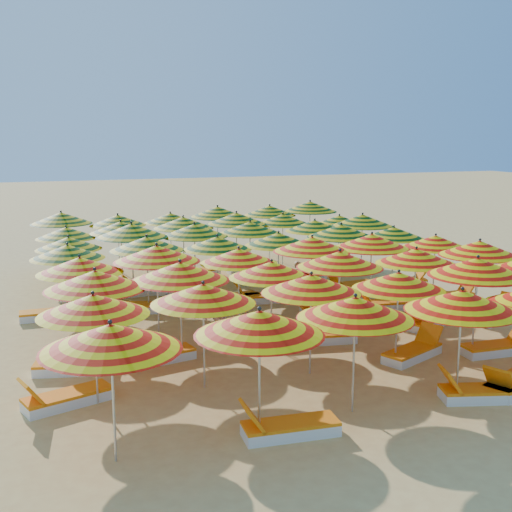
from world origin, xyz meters
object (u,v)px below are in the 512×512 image
at_px(umbrella_2, 355,308).
at_px(umbrella_23, 435,242).
at_px(lounger_1, 481,393).
at_px(umbrella_28, 341,231).
at_px(umbrella_38, 183,223).
at_px(umbrella_44, 170,218).
at_px(umbrella_1, 259,323).
at_px(lounger_23, 302,278).
at_px(beachgoer_a, 298,281).
at_px(umbrella_10, 477,267).
at_px(umbrella_9, 399,281).
at_px(lounger_16, 232,298).
at_px(umbrella_17, 480,248).
at_px(umbrella_37, 121,227).
at_px(lounger_10, 496,315).
at_px(umbrella_47, 310,207).
at_px(umbrella_13, 180,272).
at_px(lounger_26, 249,269).
at_px(umbrella_46, 270,211).
at_px(umbrella_40, 283,219).
at_px(umbrella_18, 80,265).
at_px(umbrella_22, 372,241).
at_px(umbrella_3, 462,301).
at_px(lounger_3, 66,398).
at_px(umbrella_25, 147,244).
at_px(umbrella_27, 279,239).
at_px(lounger_12, 385,305).
at_px(lounger_8, 324,336).
at_px(umbrella_36, 66,233).
at_px(umbrella_33, 250,228).
at_px(lounger_7, 156,356).
at_px(umbrella_0, 111,337).
at_px(lounger_2, 512,384).
at_px(lounger_19, 403,281).
at_px(umbrella_45, 218,212).
at_px(lounger_4, 413,352).
at_px(umbrella_16, 416,256).
at_px(umbrella_30, 69,243).
at_px(umbrella_24, 67,252).
at_px(lounger_15, 128,307).
at_px(lounger_11, 328,309).
at_px(umbrella_21, 312,244).
at_px(umbrella_12, 95,280).
at_px(umbrella_15, 340,260).
at_px(umbrella_39, 236,218).
at_px(umbrella_26, 217,243).
at_px(umbrella_35, 362,220).
at_px(umbrella_32, 194,230).
at_px(lounger_24, 87,283).
at_px(umbrella_20, 239,256).
at_px(lounger_14, 52,314).

relative_size(umbrella_2, umbrella_23, 1.00).
bearing_deg(lounger_1, umbrella_28, -82.64).
xyz_separation_m(umbrella_38, umbrella_44, (0.07, 2.30, -0.11)).
height_order(umbrella_1, lounger_23, umbrella_1).
height_order(umbrella_38, beachgoer_a, umbrella_38).
bearing_deg(umbrella_10, umbrella_9, 176.48).
bearing_deg(lounger_16, umbrella_17, 133.96).
height_order(umbrella_37, lounger_10, umbrella_37).
bearing_deg(umbrella_47, umbrella_13, -127.94).
relative_size(umbrella_1, lounger_26, 1.43).
bearing_deg(umbrella_46, umbrella_40, -98.85).
distance_m(umbrella_18, umbrella_22, 8.38).
bearing_deg(umbrella_3, lounger_3, 160.86).
bearing_deg(umbrella_10, lounger_10, 39.49).
height_order(umbrella_25, umbrella_27, umbrella_25).
height_order(lounger_12, lounger_26, same).
bearing_deg(lounger_8, umbrella_36, 134.34).
relative_size(umbrella_25, umbrella_36, 0.92).
bearing_deg(umbrella_33, lounger_7, -125.87).
height_order(umbrella_0, lounger_26, umbrella_0).
bearing_deg(lounger_7, lounger_2, 135.76).
distance_m(umbrella_18, lounger_19, 11.59).
height_order(umbrella_3, umbrella_45, umbrella_45).
distance_m(umbrella_45, lounger_26, 2.97).
bearing_deg(lounger_4, umbrella_16, 33.16).
bearing_deg(umbrella_30, umbrella_24, -95.66).
bearing_deg(lounger_15, lounger_23, -144.16).
xyz_separation_m(umbrella_25, lounger_11, (4.87, -2.29, -1.90)).
relative_size(umbrella_21, umbrella_24, 1.12).
height_order(umbrella_2, umbrella_28, umbrella_28).
bearing_deg(umbrella_27, beachgoer_a, -17.20).
bearing_deg(umbrella_44, lounger_3, -112.11).
bearing_deg(umbrella_16, umbrella_12, -178.72).
bearing_deg(umbrella_25, umbrella_15, -47.04).
bearing_deg(lounger_11, lounger_7, 31.93).
xyz_separation_m(umbrella_1, lounger_11, (4.73, 6.61, -1.94)).
height_order(umbrella_27, umbrella_39, umbrella_39).
xyz_separation_m(umbrella_25, umbrella_40, (6.15, 4.12, -0.06)).
bearing_deg(umbrella_38, umbrella_47, 20.96).
bearing_deg(umbrella_16, umbrella_37, 128.01).
bearing_deg(umbrella_1, umbrella_44, 82.29).
height_order(umbrella_3, umbrella_26, umbrella_3).
bearing_deg(umbrella_35, umbrella_45, 136.09).
height_order(umbrella_9, umbrella_32, umbrella_32).
bearing_deg(lounger_11, lounger_24, -33.88).
xyz_separation_m(umbrella_37, lounger_3, (-2.77, -10.22, -1.87)).
bearing_deg(umbrella_20, lounger_1, -66.12).
bearing_deg(lounger_8, umbrella_20, 138.22).
relative_size(umbrella_47, lounger_11, 1.43).
bearing_deg(lounger_11, lounger_14, -7.16).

